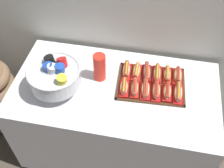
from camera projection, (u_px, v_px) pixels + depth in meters
name	position (u px, v px, depth m)	size (l,w,h in m)	color
ground_plane	(114.00, 143.00, 2.57)	(10.00, 10.00, 0.00)	#4C4238
buffet_table	(114.00, 118.00, 2.26)	(1.48, 0.79, 0.80)	silver
serving_tray	(151.00, 84.00, 1.99)	(0.50, 0.39, 0.01)	#472B19
hot_dog_0	(124.00, 87.00, 1.93)	(0.08, 0.16, 0.06)	red
hot_dog_1	(135.00, 88.00, 1.92)	(0.07, 0.16, 0.06)	red
hot_dog_2	(145.00, 90.00, 1.92)	(0.08, 0.18, 0.06)	red
hot_dog_3	(156.00, 90.00, 1.91)	(0.07, 0.18, 0.06)	red
hot_dog_4	(167.00, 92.00, 1.90)	(0.07, 0.15, 0.06)	red
hot_dog_5	(178.00, 93.00, 1.90)	(0.07, 0.18, 0.06)	red
hot_dog_6	(126.00, 70.00, 2.04)	(0.08, 0.17, 0.06)	red
hot_dog_7	(136.00, 71.00, 2.03)	(0.06, 0.16, 0.06)	red
hot_dog_8	(147.00, 72.00, 2.02)	(0.08, 0.19, 0.06)	#B21414
hot_dog_9	(157.00, 74.00, 2.02)	(0.07, 0.18, 0.06)	red
hot_dog_10	(167.00, 75.00, 2.01)	(0.06, 0.16, 0.06)	red
hot_dog_11	(178.00, 75.00, 2.00)	(0.07, 0.16, 0.06)	red
punch_bowl	(55.00, 76.00, 1.85)	(0.36, 0.36, 0.26)	silver
cup_stack	(100.00, 67.00, 1.96)	(0.09, 0.09, 0.22)	red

